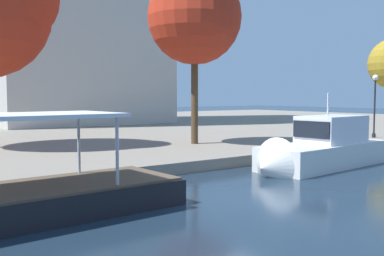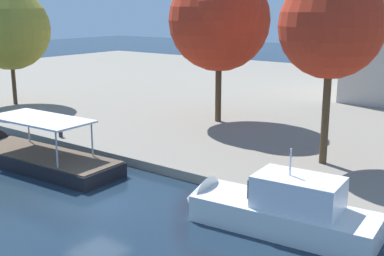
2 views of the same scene
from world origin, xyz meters
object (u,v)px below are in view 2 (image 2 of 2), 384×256
(motor_yacht_2, at_px, (272,211))
(tree_0, at_px, (222,18))
(tour_boat_1, at_px, (31,160))
(mooring_bollard_0, at_px, (60,131))
(tree_1, at_px, (332,29))
(tree_2, at_px, (6,30))

(motor_yacht_2, bearing_deg, tree_0, -53.98)
(tour_boat_1, bearing_deg, mooring_bollard_0, -63.62)
(tour_boat_1, bearing_deg, tree_1, -150.32)
(tree_2, bearing_deg, tree_1, 1.04)
(tour_boat_1, relative_size, motor_yacht_2, 1.30)
(tree_0, bearing_deg, tree_2, -163.79)
(tree_1, relative_size, tree_2, 1.02)
(motor_yacht_2, height_order, mooring_bollard_0, motor_yacht_2)
(tree_0, distance_m, tree_2, 20.88)
(tree_0, distance_m, tree_1, 12.09)
(tree_0, height_order, tree_1, tree_0)
(tour_boat_1, height_order, mooring_bollard_0, tour_boat_1)
(tour_boat_1, height_order, tree_0, tree_0)
(motor_yacht_2, xyz_separation_m, mooring_bollard_0, (-18.69, 3.21, 0.22))
(mooring_bollard_0, distance_m, tree_2, 15.76)
(mooring_bollard_0, relative_size, tree_1, 0.08)
(motor_yacht_2, relative_size, tree_2, 0.86)
(tour_boat_1, bearing_deg, tree_2, -32.60)
(tour_boat_1, relative_size, tree_0, 1.00)
(mooring_bollard_0, height_order, tree_0, tree_0)
(motor_yacht_2, distance_m, mooring_bollard_0, 18.96)
(tree_1, bearing_deg, tour_boat_1, -147.58)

